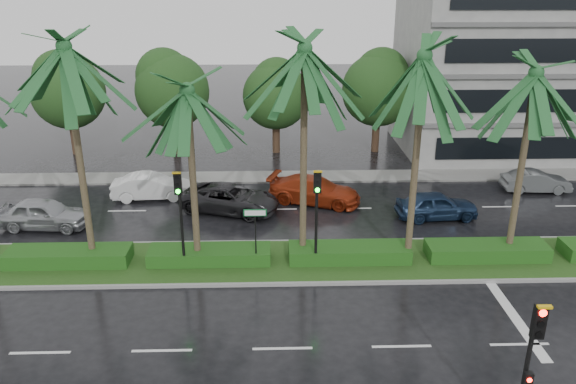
{
  "coord_description": "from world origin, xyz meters",
  "views": [
    {
      "loc": [
        -0.26,
        -20.57,
        11.58
      ],
      "look_at": [
        0.37,
        1.5,
        3.1
      ],
      "focal_mm": 35.0,
      "sensor_mm": 36.0,
      "label": 1
    }
  ],
  "objects_px": {
    "car_silver": "(44,214)",
    "car_darkgrey": "(230,198)",
    "car_grey": "(536,181)",
    "street_sign": "(255,223)",
    "signal_near": "(528,370)",
    "car_white": "(152,186)",
    "car_red": "(314,190)",
    "signal_median_left": "(180,206)",
    "car_blue": "(437,205)"
  },
  "relations": [
    {
      "from": "car_silver",
      "to": "car_darkgrey",
      "type": "xyz_separation_m",
      "value": [
        9.0,
        1.83,
        -0.03
      ]
    },
    {
      "from": "car_darkgrey",
      "to": "car_grey",
      "type": "relative_size",
      "value": 1.36
    },
    {
      "from": "street_sign",
      "to": "signal_near",
      "type": "bearing_deg",
      "value": -54.66
    },
    {
      "from": "car_silver",
      "to": "car_white",
      "type": "xyz_separation_m",
      "value": [
        4.5,
        3.77,
        -0.04
      ]
    },
    {
      "from": "car_silver",
      "to": "car_darkgrey",
      "type": "bearing_deg",
      "value": -73.87
    },
    {
      "from": "signal_near",
      "to": "car_red",
      "type": "xyz_separation_m",
      "value": [
        -4.0,
        17.29,
        -1.78
      ]
    },
    {
      "from": "car_red",
      "to": "car_grey",
      "type": "height_order",
      "value": "car_red"
    },
    {
      "from": "car_darkgrey",
      "to": "car_grey",
      "type": "bearing_deg",
      "value": -63.4
    },
    {
      "from": "signal_near",
      "to": "street_sign",
      "type": "bearing_deg",
      "value": 125.34
    },
    {
      "from": "car_silver",
      "to": "signal_near",
      "type": "bearing_deg",
      "value": -124.8
    },
    {
      "from": "signal_median_left",
      "to": "car_silver",
      "type": "bearing_deg",
      "value": 147.9
    },
    {
      "from": "car_grey",
      "to": "signal_near",
      "type": "bearing_deg",
      "value": 156.86
    },
    {
      "from": "car_white",
      "to": "car_red",
      "type": "xyz_separation_m",
      "value": [
        9.0,
        -0.87,
        0.02
      ]
    },
    {
      "from": "signal_median_left",
      "to": "street_sign",
      "type": "bearing_deg",
      "value": 3.47
    },
    {
      "from": "signal_median_left",
      "to": "car_white",
      "type": "relative_size",
      "value": 1.01
    },
    {
      "from": "signal_near",
      "to": "car_red",
      "type": "distance_m",
      "value": 17.84
    },
    {
      "from": "car_silver",
      "to": "car_red",
      "type": "distance_m",
      "value": 13.81
    },
    {
      "from": "car_darkgrey",
      "to": "car_white",
      "type": "bearing_deg",
      "value": 85.38
    },
    {
      "from": "car_darkgrey",
      "to": "signal_near",
      "type": "bearing_deg",
      "value": -133.64
    },
    {
      "from": "car_white",
      "to": "car_darkgrey",
      "type": "distance_m",
      "value": 4.9
    },
    {
      "from": "car_blue",
      "to": "car_white",
      "type": "bearing_deg",
      "value": 74.51
    },
    {
      "from": "signal_median_left",
      "to": "car_darkgrey",
      "type": "xyz_separation_m",
      "value": [
        1.5,
        6.54,
        -2.28
      ]
    },
    {
      "from": "car_silver",
      "to": "car_blue",
      "type": "bearing_deg",
      "value": -83.58
    },
    {
      "from": "signal_near",
      "to": "street_sign",
      "type": "xyz_separation_m",
      "value": [
        -7.0,
        9.87,
        -0.38
      ]
    },
    {
      "from": "car_silver",
      "to": "car_blue",
      "type": "height_order",
      "value": "car_silver"
    },
    {
      "from": "signal_near",
      "to": "signal_median_left",
      "type": "distance_m",
      "value": 13.93
    },
    {
      "from": "signal_median_left",
      "to": "car_white",
      "type": "xyz_separation_m",
      "value": [
        -3.0,
        8.48,
        -2.29
      ]
    },
    {
      "from": "signal_median_left",
      "to": "car_silver",
      "type": "xyz_separation_m",
      "value": [
        -7.5,
        4.71,
        -2.25
      ]
    },
    {
      "from": "car_blue",
      "to": "signal_near",
      "type": "bearing_deg",
      "value": 168.47
    },
    {
      "from": "signal_median_left",
      "to": "car_grey",
      "type": "bearing_deg",
      "value": 25.4
    },
    {
      "from": "street_sign",
      "to": "car_silver",
      "type": "distance_m",
      "value": 11.52
    },
    {
      "from": "car_blue",
      "to": "car_darkgrey",
      "type": "bearing_deg",
      "value": 79.77
    },
    {
      "from": "car_grey",
      "to": "car_silver",
      "type": "bearing_deg",
      "value": 101.34
    },
    {
      "from": "car_silver",
      "to": "car_blue",
      "type": "xyz_separation_m",
      "value": [
        19.58,
        0.61,
        -0.04
      ]
    },
    {
      "from": "car_silver",
      "to": "car_grey",
      "type": "bearing_deg",
      "value": -76.23
    },
    {
      "from": "street_sign",
      "to": "car_red",
      "type": "relative_size",
      "value": 0.52
    },
    {
      "from": "car_blue",
      "to": "signal_median_left",
      "type": "bearing_deg",
      "value": 110.11
    },
    {
      "from": "street_sign",
      "to": "car_white",
      "type": "distance_m",
      "value": 10.34
    },
    {
      "from": "car_grey",
      "to": "car_red",
      "type": "bearing_deg",
      "value": 98.14
    },
    {
      "from": "car_darkgrey",
      "to": "car_red",
      "type": "xyz_separation_m",
      "value": [
        4.5,
        1.07,
        0.01
      ]
    },
    {
      "from": "car_white",
      "to": "street_sign",
      "type": "bearing_deg",
      "value": -148.16
    },
    {
      "from": "car_darkgrey",
      "to": "car_red",
      "type": "relative_size",
      "value": 1.03
    },
    {
      "from": "signal_median_left",
      "to": "car_grey",
      "type": "distance_m",
      "value": 20.97
    },
    {
      "from": "car_red",
      "to": "signal_near",
      "type": "bearing_deg",
      "value": -147.58
    },
    {
      "from": "street_sign",
      "to": "car_white",
      "type": "relative_size",
      "value": 0.6
    },
    {
      "from": "car_grey",
      "to": "car_darkgrey",
      "type": "bearing_deg",
      "value": 100.1
    },
    {
      "from": "signal_median_left",
      "to": "car_white",
      "type": "distance_m",
      "value": 9.28
    },
    {
      "from": "signal_median_left",
      "to": "car_blue",
      "type": "relative_size",
      "value": 1.06
    },
    {
      "from": "signal_median_left",
      "to": "car_white",
      "type": "bearing_deg",
      "value": 109.49
    },
    {
      "from": "car_silver",
      "to": "car_white",
      "type": "relative_size",
      "value": 1.02
    }
  ]
}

